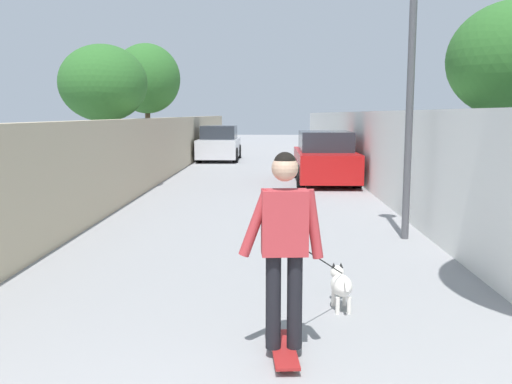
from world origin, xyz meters
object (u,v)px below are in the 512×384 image
at_px(tree_left_mid, 103,84).
at_px(dog, 341,284).
at_px(tree_left_near, 147,79).
at_px(lamp_post, 412,41).
at_px(car_near, 325,159).
at_px(person_skateboarder, 284,235).
at_px(skateboard, 284,349).
at_px(car_far, 219,144).

relative_size(tree_left_mid, dog, 2.59).
bearing_deg(tree_left_near, lamp_post, -149.64).
distance_m(dog, car_near, 11.17).
distance_m(tree_left_mid, lamp_post, 8.75).
bearing_deg(dog, person_skateboarder, 152.28).
height_order(skateboard, car_near, car_near).
bearing_deg(car_far, dog, -170.95).
bearing_deg(lamp_post, tree_left_near, 30.36).
xyz_separation_m(tree_left_mid, lamp_post, (-5.67, -6.66, 0.35)).
bearing_deg(person_skateboarder, car_near, -7.04).
height_order(dog, car_near, car_near).
distance_m(skateboard, person_skateboarder, 0.99).
xyz_separation_m(tree_left_near, skateboard, (-16.28, -4.71, -3.27)).
relative_size(tree_left_mid, car_near, 0.92).
bearing_deg(skateboard, car_far, 6.79).
relative_size(tree_left_near, lamp_post, 0.98).
bearing_deg(person_skateboarder, car_far, 6.79).
relative_size(dog, car_far, 0.38).
height_order(person_skateboarder, car_far, person_skateboarder).
bearing_deg(car_far, skateboard, -173.21).
xyz_separation_m(lamp_post, skateboard, (-4.61, 2.12, -3.13)).
distance_m(tree_left_near, lamp_post, 13.52).
xyz_separation_m(tree_left_mid, car_near, (2.05, -6.06, -2.13)).
height_order(tree_left_near, person_skateboarder, tree_left_near).
bearing_deg(tree_left_near, dog, -160.50).
relative_size(skateboard, car_near, 0.19).
relative_size(tree_left_mid, skateboard, 4.76).
bearing_deg(skateboard, tree_left_mid, 23.84).
relative_size(skateboard, dog, 0.54).
relative_size(person_skateboarder, car_near, 0.40).
distance_m(person_skateboarder, car_near, 12.42).
bearing_deg(dog, tree_left_near, 19.50).
bearing_deg(lamp_post, car_far, 16.09).
height_order(car_near, car_far, same).
xyz_separation_m(skateboard, person_skateboarder, (-0.00, 0.00, 0.99)).
relative_size(lamp_post, car_near, 1.13).
bearing_deg(person_skateboarder, skateboard, -7.13).
bearing_deg(dog, lamp_post, -23.63).
bearing_deg(lamp_post, dog, 156.37).
distance_m(tree_left_mid, dog, 10.76).
distance_m(lamp_post, person_skateboarder, 5.51).
relative_size(lamp_post, dog, 3.17).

